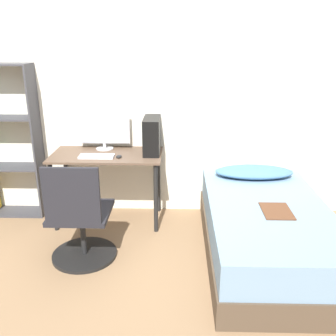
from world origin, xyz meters
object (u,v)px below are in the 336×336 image
object	(u,v)px
bed	(266,231)
pc_tower	(152,135)
monitor	(104,129)
office_chair	(80,225)
keyboard	(97,156)

from	to	relation	value
bed	pc_tower	size ratio (longest dim) A/B	4.77
pc_tower	monitor	bearing A→B (deg)	167.37
office_chair	bed	xyz separation A→B (m)	(1.64, 0.11, -0.10)
keyboard	monitor	bearing A→B (deg)	85.04
office_chair	keyboard	size ratio (longest dim) A/B	2.70
office_chair	keyboard	world-z (taller)	office_chair
office_chair	pc_tower	world-z (taller)	pc_tower
office_chair	monitor	xyz separation A→B (m)	(0.06, 0.96, 0.61)
monitor	pc_tower	xyz separation A→B (m)	(0.52, -0.12, -0.03)
monitor	bed	bearing A→B (deg)	-28.27
office_chair	monitor	bearing A→B (deg)	86.63
bed	monitor	bearing A→B (deg)	151.73
keyboard	pc_tower	bearing A→B (deg)	18.74
monitor	pc_tower	bearing A→B (deg)	-12.63
office_chair	monitor	distance (m)	1.14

